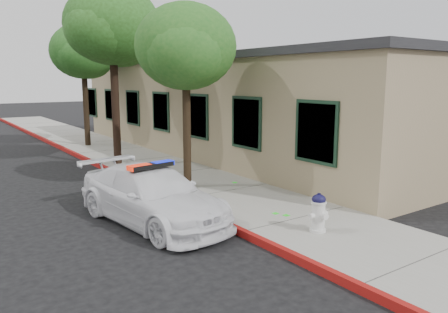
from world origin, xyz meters
TOP-DOWN VIEW (x-y plane):
  - ground at (0.00, 0.00)m, footprint 120.00×120.00m
  - sidewalk at (1.60, 3.00)m, footprint 3.20×60.00m
  - red_curb at (0.06, 3.00)m, footprint 0.14×60.00m
  - clapboard_building at (6.69, 9.00)m, footprint 7.30×20.89m
  - police_car at (-1.11, 2.04)m, footprint 2.46×4.72m
  - fire_hydrant at (1.30, -0.91)m, footprint 0.47×0.41m
  - street_tree_near at (1.06, 4.10)m, footprint 2.91×3.03m
  - street_tree_mid at (0.71, 8.85)m, footprint 3.60×3.48m
  - street_tree_far at (1.30, 14.09)m, footprint 3.07×3.19m

SIDE VIEW (x-z plane):
  - ground at x=0.00m, z-range 0.00..0.00m
  - sidewalk at x=1.60m, z-range 0.00..0.15m
  - red_curb at x=0.06m, z-range 0.00..0.16m
  - fire_hydrant at x=1.30m, z-range 0.15..0.98m
  - police_car at x=-1.11m, z-range -0.06..1.37m
  - clapboard_building at x=6.69m, z-range 0.01..4.25m
  - street_tree_near at x=1.06m, z-range 1.46..6.78m
  - street_tree_far at x=1.30m, z-range 1.60..7.37m
  - street_tree_mid at x=0.71m, z-range 1.83..8.43m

